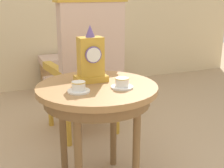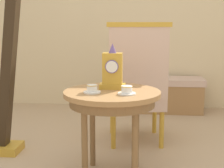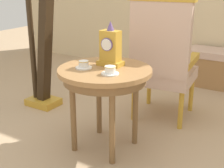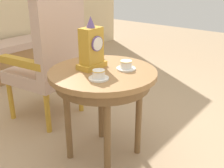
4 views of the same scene
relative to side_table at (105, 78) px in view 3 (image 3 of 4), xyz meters
The scene contains 7 objects.
ground_plane 0.58m from the side_table, behind, with size 10.00×10.00×0.00m, color tan.
side_table is the anchor object (origin of this frame).
teacup_left 0.19m from the side_table, 149.36° to the right, with size 0.12×0.12×0.06m.
teacup_right 0.18m from the side_table, 42.13° to the right, with size 0.13×0.13×0.06m.
mantel_clock 0.23m from the side_table, 93.74° to the left, with size 0.19×0.11×0.34m.
armchair 0.72m from the side_table, 77.20° to the left, with size 0.60×0.59×1.14m.
harp 1.06m from the side_table, 159.09° to the left, with size 0.40×0.24×1.77m.
Camera 3 is at (1.33, -1.91, 1.32)m, focal length 51.84 mm.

